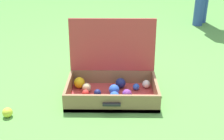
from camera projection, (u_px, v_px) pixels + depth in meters
The scene contains 3 objects.
ground_plane at pixel (125, 101), 1.87m from camera, with size 16.00×16.00×0.00m, color #569342.
open_suitcase at pixel (112, 80), 1.91m from camera, with size 0.60×0.44×0.49m.
stray_ball_on_grass at pixel (7, 112), 1.69m from camera, with size 0.06×0.06×0.06m, color #CCDB38.
Camera 1 is at (-0.07, -1.61, 0.97)m, focal length 45.01 mm.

